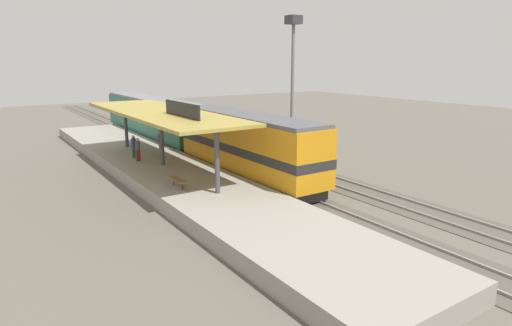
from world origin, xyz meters
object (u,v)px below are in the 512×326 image
at_px(platform_bench, 178,180).
at_px(locomotive, 247,146).
at_px(light_mast, 293,57).
at_px(person_walking, 161,141).
at_px(person_waiting, 138,148).
at_px(passenger_carriage_single, 152,118).
at_px(person_boarding, 134,145).

xyz_separation_m(platform_bench, locomotive, (6.00, 1.94, 1.07)).
height_order(platform_bench, light_mast, light_mast).
height_order(platform_bench, locomotive, locomotive).
bearing_deg(platform_bench, person_walking, 73.65).
bearing_deg(person_waiting, person_walking, 37.81).
relative_size(passenger_carriage_single, person_walking, 11.70).
bearing_deg(platform_bench, passenger_carriage_single, 73.25).
bearing_deg(locomotive, person_waiting, 133.34).
bearing_deg(light_mast, person_walking, 164.71).
height_order(locomotive, person_waiting, locomotive).
relative_size(locomotive, passenger_carriage_single, 0.72).
relative_size(passenger_carriage_single, person_boarding, 11.70).
bearing_deg(person_walking, person_waiting, -142.19).
distance_m(locomotive, light_mast, 11.01).
relative_size(light_mast, person_boarding, 6.84).
relative_size(platform_bench, person_walking, 0.99).
bearing_deg(person_boarding, person_walking, 15.87).
height_order(platform_bench, person_waiting, person_waiting).
xyz_separation_m(passenger_carriage_single, light_mast, (7.80, -13.05, 6.08)).
bearing_deg(light_mast, platform_bench, -153.48).
height_order(locomotive, passenger_carriage_single, locomotive).
distance_m(locomotive, person_boarding, 9.12).
bearing_deg(locomotive, light_mast, 32.38).
height_order(person_walking, person_boarding, same).
xyz_separation_m(locomotive, person_waiting, (-5.63, 5.97, -0.56)).
xyz_separation_m(locomotive, passenger_carriage_single, (0.00, 18.00, -0.10)).
bearing_deg(passenger_carriage_single, platform_bench, -106.75).
distance_m(passenger_carriage_single, person_boarding, 12.10).
height_order(passenger_carriage_single, person_waiting, passenger_carriage_single).
height_order(locomotive, person_boarding, locomotive).
xyz_separation_m(light_mast, person_boarding, (-13.31, 2.30, -6.54)).
bearing_deg(locomotive, person_boarding, 127.28).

